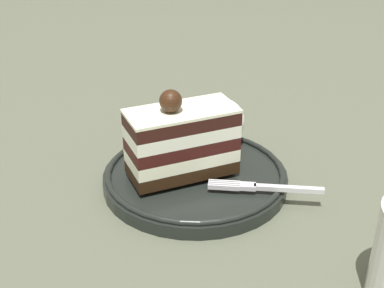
{
  "coord_description": "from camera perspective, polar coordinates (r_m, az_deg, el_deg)",
  "views": [
    {
      "loc": [
        0.21,
        0.44,
        0.3
      ],
      "look_at": [
        0.0,
        -0.0,
        0.05
      ],
      "focal_mm": 49.45,
      "sensor_mm": 36.0,
      "label": 1
    }
  ],
  "objects": [
    {
      "name": "cake_slice",
      "position": [
        0.54,
        -1.1,
        0.34
      ],
      "size": [
        0.11,
        0.05,
        0.09
      ],
      "color": "black",
      "rests_on": "dessert_plate"
    },
    {
      "name": "whipped_cream_dollop",
      "position": [
        0.61,
        3.4,
        2.47
      ],
      "size": [
        0.05,
        0.05,
        0.05
      ],
      "primitive_type": "ellipsoid",
      "color": "white",
      "rests_on": "dessert_plate"
    },
    {
      "name": "fork",
      "position": [
        0.53,
        7.57,
        -4.64
      ],
      "size": [
        0.1,
        0.07,
        0.0
      ],
      "color": "silver",
      "rests_on": "dessert_plate"
    },
    {
      "name": "dessert_plate",
      "position": [
        0.57,
        -0.0,
        -3.53
      ],
      "size": [
        0.2,
        0.2,
        0.02
      ],
      "color": "black",
      "rests_on": "ground_plane"
    },
    {
      "name": "ground_plane",
      "position": [
        0.57,
        0.34,
        -4.33
      ],
      "size": [
        2.4,
        2.4,
        0.0
      ],
      "primitive_type": "plane",
      "color": "#525745"
    }
  ]
}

